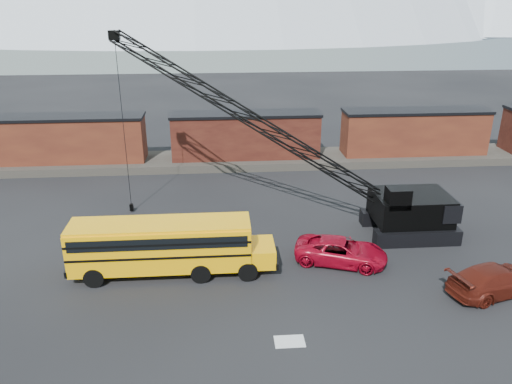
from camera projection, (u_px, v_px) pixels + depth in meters
The scene contains 10 objects.
ground at pixel (270, 294), 26.67m from camera, with size 160.00×160.00×0.00m, color black.
gravel_berm at pixel (246, 160), 46.91m from camera, with size 120.00×5.00×0.70m, color #413C36.
boxcar_west_near at pixel (68, 139), 44.87m from camera, with size 13.70×3.10×4.17m.
boxcar_mid at pixel (246, 135), 46.02m from camera, with size 13.70×3.10×4.17m.
boxcar_east_near at pixel (414, 132), 47.16m from camera, with size 13.70×3.10×4.17m.
snow_patch at pixel (290, 341), 23.00m from camera, with size 1.40×0.90×0.02m, color silver.
school_bus at pixel (167, 245), 28.01m from camera, with size 11.65×2.65×3.19m.
red_pickup at pixel (341, 251), 29.52m from camera, with size 2.50×5.41×1.50m, color #A1071E.
maroon_suv at pixel (496, 280), 26.49m from camera, with size 2.23×5.50×1.60m, color #50170E.
crawler_crane at pixel (254, 121), 32.35m from camera, with size 22.21×7.60×12.94m.
Camera 1 is at (-2.50, -22.63, 14.95)m, focal length 35.00 mm.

